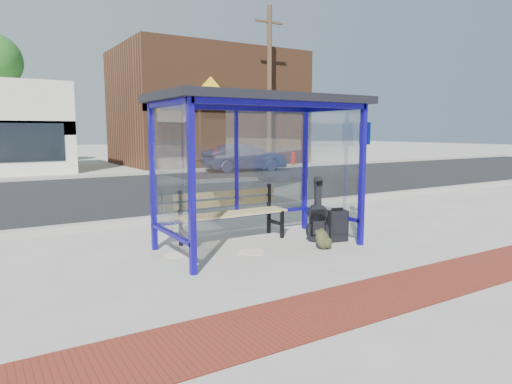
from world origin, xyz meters
TOP-DOWN VIEW (x-y plane):
  - ground at (0.00, 0.00)m, footprint 120.00×120.00m
  - brick_paver_strip at (0.00, -2.60)m, footprint 60.00×1.00m
  - curb_near at (0.00, 2.90)m, footprint 60.00×0.25m
  - street_asphalt at (0.00, 8.00)m, footprint 60.00×10.00m
  - curb_far at (0.00, 13.10)m, footprint 60.00×0.25m
  - far_sidewalk at (0.00, 15.00)m, footprint 60.00×4.00m
  - bus_shelter at (0.00, 0.07)m, footprint 3.30×1.80m
  - storefront_brown at (8.00, 18.49)m, footprint 10.00×7.08m
  - tree_right at (12.50, 22.00)m, footprint 3.60×3.60m
  - utility_pole_east at (9.00, 13.40)m, footprint 1.60×0.24m
  - bench at (-0.19, 0.62)m, footprint 1.95×0.48m
  - guitar_bag at (1.03, -0.21)m, footprint 0.40×0.25m
  - suitcase at (1.35, -0.35)m, footprint 0.37×0.28m
  - backpack at (0.80, -0.65)m, footprint 0.33×0.32m
  - sign_post at (2.41, 0.16)m, footprint 0.08×0.27m
  - newspaper_a at (-1.30, 0.23)m, footprint 0.43×0.35m
  - newspaper_b at (-0.30, -0.21)m, footprint 0.50×0.49m
  - newspaper_c at (-0.25, -0.20)m, footprint 0.42×0.46m
  - parked_car at (6.92, 12.33)m, footprint 3.95×1.63m
  - fire_hydrant at (11.02, 14.08)m, footprint 0.34×0.22m

SIDE VIEW (x-z plane):
  - ground at x=0.00m, z-range 0.00..0.00m
  - street_asphalt at x=0.00m, z-range 0.00..0.00m
  - newspaper_c at x=-0.25m, z-range 0.00..0.01m
  - newspaper_b at x=-0.30m, z-range 0.00..0.01m
  - newspaper_a at x=-1.30m, z-range 0.00..0.01m
  - far_sidewalk at x=0.00m, z-range 0.00..0.01m
  - brick_paver_strip at x=0.00m, z-range 0.00..0.01m
  - curb_near at x=0.00m, z-range 0.00..0.12m
  - curb_far at x=0.00m, z-range 0.00..0.12m
  - backpack at x=0.80m, z-range -0.01..0.32m
  - suitcase at x=1.35m, z-range -0.02..0.56m
  - guitar_bag at x=1.03m, z-range -0.14..0.91m
  - fire_hydrant at x=11.02m, z-range 0.03..0.78m
  - bench at x=-0.19m, z-range 0.06..0.98m
  - parked_car at x=6.92m, z-range 0.00..1.27m
  - sign_post at x=2.41m, z-range 0.14..2.33m
  - bus_shelter at x=0.00m, z-range 0.86..3.28m
  - storefront_brown at x=8.00m, z-range 0.00..6.40m
  - utility_pole_east at x=9.00m, z-range 0.11..8.11m
  - tree_right at x=12.50m, z-range 1.94..8.97m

